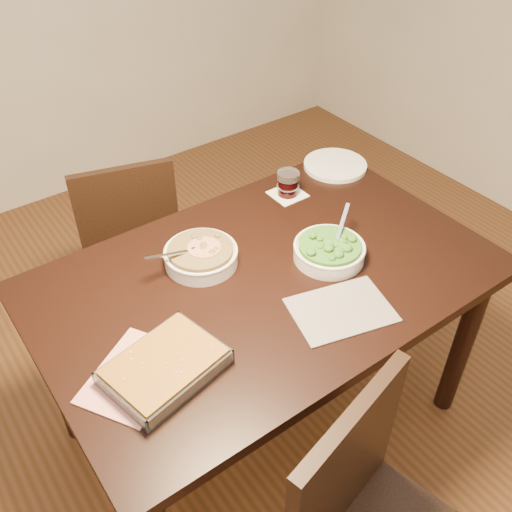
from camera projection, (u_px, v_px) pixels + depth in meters
ground at (264, 416)px, 2.24m from camera, size 4.00×4.00×0.00m
table at (266, 296)px, 1.82m from camera, size 1.40×0.90×0.75m
magazine_a at (135, 375)px, 1.46m from camera, size 0.33×0.31×0.01m
magazine_b at (341, 310)px, 1.64m from camera, size 0.33×0.27×0.01m
coaster at (288, 194)px, 2.10m from camera, size 0.12×0.12×0.00m
stew_bowl at (201, 255)px, 1.78m from camera, size 0.26×0.23×0.09m
broccoli_bowl at (329, 250)px, 1.80m from camera, size 0.24×0.23×0.09m
baking_dish at (165, 367)px, 1.45m from camera, size 0.33×0.27×0.05m
wine_tumbler at (288, 183)px, 2.07m from camera, size 0.08×0.08×0.09m
dinner_plate at (335, 165)px, 2.24m from camera, size 0.25×0.25×0.02m
chair_far at (129, 232)px, 2.39m from camera, size 0.48×0.48×0.83m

